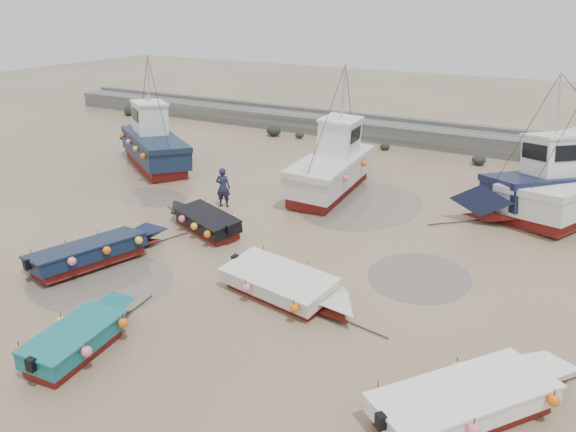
% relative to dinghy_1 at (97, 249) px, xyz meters
% --- Properties ---
extents(ground, '(120.00, 120.00, 0.00)m').
position_rel_dinghy_1_xyz_m(ground, '(4.28, 1.37, -0.54)').
color(ground, '#9E8563').
rests_on(ground, ground).
extents(seawall, '(60.00, 4.92, 1.50)m').
position_rel_dinghy_1_xyz_m(seawall, '(4.33, 23.36, 0.09)').
color(seawall, slate).
rests_on(seawall, ground).
extents(puddle_a, '(5.47, 5.47, 0.01)m').
position_rel_dinghy_1_xyz_m(puddle_a, '(1.08, -0.98, -0.54)').
color(puddle_a, '#61594F').
rests_on(puddle_a, ground).
extents(puddle_b, '(3.58, 3.58, 0.01)m').
position_rel_dinghy_1_xyz_m(puddle_b, '(10.72, 4.79, -0.54)').
color(puddle_b, '#61594F').
rests_on(puddle_b, ground).
extents(puddle_c, '(3.72, 3.72, 0.01)m').
position_rel_dinghy_1_xyz_m(puddle_c, '(-3.36, 6.54, -0.54)').
color(puddle_c, '#61594F').
rests_on(puddle_c, ground).
extents(puddle_d, '(5.65, 5.65, 0.01)m').
position_rel_dinghy_1_xyz_m(puddle_d, '(6.01, 10.68, -0.54)').
color(puddle_d, '#61594F').
rests_on(puddle_d, ground).
extents(dinghy_1, '(3.19, 6.37, 1.43)m').
position_rel_dinghy_1_xyz_m(dinghy_1, '(0.00, 0.00, 0.00)').
color(dinghy_1, maroon).
rests_on(dinghy_1, ground).
extents(dinghy_2, '(1.90, 5.09, 1.43)m').
position_rel_dinghy_1_xyz_m(dinghy_2, '(3.90, -4.13, 0.03)').
color(dinghy_2, maroon).
rests_on(dinghy_2, ground).
extents(dinghy_3, '(4.72, 5.92, 1.43)m').
position_rel_dinghy_1_xyz_m(dinghy_3, '(14.00, -1.43, -0.01)').
color(dinghy_3, maroon).
rests_on(dinghy_3, ground).
extents(dinghy_4, '(5.37, 2.83, 1.43)m').
position_rel_dinghy_1_xyz_m(dinghy_4, '(1.48, 4.49, 0.02)').
color(dinghy_4, maroon).
rests_on(dinghy_4, ground).
extents(dinghy_5, '(6.10, 2.74, 1.43)m').
position_rel_dinghy_1_xyz_m(dinghy_5, '(7.45, 1.17, 0.00)').
color(dinghy_5, maroon).
rests_on(dinghy_5, ground).
extents(cabin_boat_0, '(8.87, 6.38, 6.22)m').
position_rel_dinghy_1_xyz_m(cabin_boat_0, '(-7.26, 10.86, 0.81)').
color(cabin_boat_0, maroon).
rests_on(cabin_boat_0, ground).
extents(cabin_boat_1, '(3.19, 10.05, 6.22)m').
position_rel_dinghy_1_xyz_m(cabin_boat_1, '(3.90, 12.05, 0.80)').
color(cabin_boat_1, maroon).
rests_on(cabin_boat_1, ground).
extents(cabin_boat_2, '(8.95, 8.42, 6.22)m').
position_rel_dinghy_1_xyz_m(cabin_boat_2, '(14.27, 13.89, 0.77)').
color(cabin_boat_2, maroon).
rests_on(cabin_boat_2, ground).
extents(person, '(0.79, 0.64, 1.89)m').
position_rel_dinghy_1_xyz_m(person, '(0.51, 7.20, -0.54)').
color(person, '#1C1F3C').
rests_on(person, ground).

